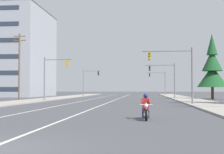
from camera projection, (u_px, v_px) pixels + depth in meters
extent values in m
cube|color=beige|center=(117.00, 99.00, 54.27)|extent=(0.16, 100.00, 0.01)
cube|color=beige|center=(92.00, 99.00, 54.68)|extent=(0.16, 100.00, 0.01)
cube|color=#9E998E|center=(191.00, 100.00, 48.21)|extent=(4.40, 110.00, 0.14)
cube|color=#9E998E|center=(41.00, 100.00, 50.38)|extent=(4.40, 110.00, 0.14)
cylinder|color=black|center=(146.00, 115.00, 17.70)|extent=(0.13, 0.64, 0.64)
cylinder|color=black|center=(145.00, 113.00, 19.24)|extent=(0.13, 0.64, 0.64)
cylinder|color=silver|center=(146.00, 109.00, 17.81)|extent=(0.08, 0.33, 0.68)
sphere|color=white|center=(146.00, 106.00, 17.66)|extent=(0.20, 0.20, 0.20)
cylinder|color=silver|center=(146.00, 105.00, 17.86)|extent=(0.70, 0.06, 0.04)
ellipsoid|color=maroon|center=(146.00, 109.00, 18.36)|extent=(0.33, 0.57, 0.28)
cube|color=silver|center=(146.00, 113.00, 18.47)|extent=(0.25, 0.44, 0.24)
cube|color=black|center=(146.00, 110.00, 18.79)|extent=(0.29, 0.53, 0.12)
cube|color=maroon|center=(145.00, 108.00, 19.20)|extent=(0.21, 0.36, 0.08)
cylinder|color=silver|center=(143.00, 114.00, 18.88)|extent=(0.09, 0.55, 0.08)
cube|color=maroon|center=(146.00, 103.00, 18.77)|extent=(0.36, 0.25, 0.56)
sphere|color=navy|center=(146.00, 96.00, 18.76)|extent=(0.26, 0.26, 0.26)
cylinder|color=navy|center=(148.00, 110.00, 18.60)|extent=(0.15, 0.44, 0.30)
cylinder|color=navy|center=(149.00, 115.00, 18.41)|extent=(0.11, 0.16, 0.35)
cylinder|color=maroon|center=(149.00, 101.00, 18.50)|extent=(0.11, 0.52, 0.27)
cylinder|color=navy|center=(143.00, 110.00, 18.63)|extent=(0.15, 0.44, 0.30)
cylinder|color=navy|center=(143.00, 115.00, 18.44)|extent=(0.11, 0.16, 0.35)
cylinder|color=maroon|center=(142.00, 101.00, 18.53)|extent=(0.11, 0.52, 0.27)
cylinder|color=slate|center=(192.00, 76.00, 35.45)|extent=(0.18, 0.18, 6.20)
cylinder|color=slate|center=(167.00, 51.00, 35.84)|extent=(5.37, 0.17, 0.11)
cube|color=#B79319|center=(150.00, 56.00, 36.02)|extent=(0.30, 0.24, 0.90)
sphere|color=black|center=(150.00, 53.00, 35.88)|extent=(0.18, 0.18, 0.18)
sphere|color=black|center=(150.00, 56.00, 35.87)|extent=(0.18, 0.18, 0.18)
sphere|color=green|center=(150.00, 59.00, 35.86)|extent=(0.18, 0.18, 0.18)
cylinder|color=slate|center=(44.00, 79.00, 46.39)|extent=(0.18, 0.18, 6.20)
cylinder|color=slate|center=(58.00, 60.00, 46.22)|extent=(3.86, 0.28, 0.11)
cube|color=#B79319|center=(67.00, 63.00, 46.00)|extent=(0.31, 0.25, 0.90)
sphere|color=black|center=(67.00, 61.00, 46.17)|extent=(0.18, 0.18, 0.18)
sphere|color=black|center=(67.00, 63.00, 46.16)|extent=(0.18, 0.18, 0.18)
sphere|color=green|center=(67.00, 66.00, 46.15)|extent=(0.18, 0.18, 0.18)
cylinder|color=slate|center=(175.00, 81.00, 56.65)|extent=(0.18, 0.18, 6.20)
cylinder|color=slate|center=(160.00, 65.00, 57.16)|extent=(5.03, 0.45, 0.11)
cube|color=black|center=(150.00, 68.00, 57.43)|extent=(0.32, 0.26, 0.90)
sphere|color=black|center=(150.00, 67.00, 57.28)|extent=(0.18, 0.18, 0.18)
sphere|color=black|center=(150.00, 68.00, 57.27)|extent=(0.18, 0.18, 0.18)
sphere|color=green|center=(150.00, 70.00, 57.26)|extent=(0.18, 0.18, 0.18)
cylinder|color=slate|center=(83.00, 83.00, 75.45)|extent=(0.18, 0.18, 6.20)
cylinder|color=slate|center=(92.00, 71.00, 75.46)|extent=(4.04, 0.33, 0.11)
cube|color=black|center=(98.00, 73.00, 75.38)|extent=(0.31, 0.26, 0.90)
sphere|color=black|center=(98.00, 72.00, 75.55)|extent=(0.18, 0.18, 0.18)
sphere|color=black|center=(98.00, 73.00, 75.54)|extent=(0.18, 0.18, 0.18)
sphere|color=green|center=(98.00, 75.00, 75.52)|extent=(0.18, 0.18, 0.18)
cylinder|color=slate|center=(165.00, 83.00, 83.46)|extent=(0.18, 0.18, 6.20)
cylinder|color=slate|center=(156.00, 73.00, 83.77)|extent=(4.63, 0.13, 0.11)
cube|color=black|center=(150.00, 75.00, 83.90)|extent=(0.30, 0.24, 0.90)
sphere|color=black|center=(150.00, 74.00, 83.75)|extent=(0.18, 0.18, 0.18)
sphere|color=black|center=(150.00, 75.00, 83.74)|extent=(0.18, 0.18, 0.18)
sphere|color=green|center=(150.00, 76.00, 83.73)|extent=(0.18, 0.18, 0.18)
cylinder|color=brown|center=(19.00, 67.00, 50.57)|extent=(0.26, 0.26, 10.24)
cube|color=brown|center=(20.00, 36.00, 50.74)|extent=(1.82, 0.12, 0.12)
cylinder|color=slate|center=(15.00, 36.00, 50.82)|extent=(0.08, 0.08, 0.12)
cylinder|color=slate|center=(24.00, 36.00, 50.67)|extent=(0.08, 0.08, 0.12)
cube|color=brown|center=(20.00, 40.00, 50.72)|extent=(1.95, 0.12, 0.12)
cylinder|color=slate|center=(14.00, 40.00, 50.80)|extent=(0.08, 0.08, 0.12)
cylinder|color=slate|center=(25.00, 40.00, 50.64)|extent=(0.08, 0.08, 0.12)
cylinder|color=#423023|center=(212.00, 93.00, 54.69)|extent=(0.45, 0.45, 2.04)
cone|color=#194C23|center=(212.00, 76.00, 54.79)|extent=(4.99, 4.99, 3.57)
cone|color=#194C23|center=(212.00, 60.00, 54.89)|extent=(3.39, 3.39, 3.57)
cone|color=#194C23|center=(212.00, 44.00, 54.99)|extent=(1.80, 1.80, 3.57)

